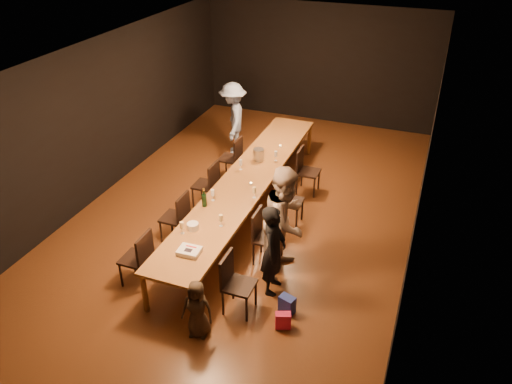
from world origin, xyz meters
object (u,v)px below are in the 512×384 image
(table, at_px, (246,181))
(champagne_bottle, at_px, (204,197))
(woman_birthday, at_px, (273,250))
(chair_left_3, at_px, (230,158))
(chair_right_3, at_px, (308,171))
(chair_right_1, at_px, (268,238))
(chair_left_0, at_px, (136,258))
(birthday_cake, at_px, (189,251))
(chair_left_1, at_px, (174,217))
(chair_right_0, at_px, (239,285))
(plate_stack, at_px, (193,226))
(man_blue, at_px, (233,119))
(ice_bucket, at_px, (259,155))
(chair_right_2, at_px, (290,201))
(child, at_px, (197,309))
(woman_tan, at_px, (286,221))
(chair_left_2, at_px, (205,184))

(table, xyz_separation_m, champagne_bottle, (-0.31, -1.10, 0.22))
(woman_birthday, bearing_deg, chair_left_3, 28.00)
(chair_right_3, bearing_deg, chair_left_3, -90.00)
(chair_right_1, relative_size, chair_left_3, 1.00)
(chair_right_1, height_order, chair_left_0, same)
(woman_birthday, bearing_deg, birthday_cake, 109.63)
(chair_left_1, bearing_deg, chair_right_0, -125.22)
(woman_birthday, relative_size, plate_stack, 8.03)
(chair_right_3, bearing_deg, chair_left_1, -35.31)
(chair_right_0, distance_m, birthday_cake, 0.87)
(man_blue, relative_size, ice_bucket, 7.15)
(chair_right_2, xyz_separation_m, chair_left_0, (-1.70, -2.40, 0.00))
(chair_left_0, distance_m, birthday_cake, 0.96)
(chair_left_1, xyz_separation_m, champagne_bottle, (0.54, 0.10, 0.45))
(chair_right_2, height_order, chair_left_1, same)
(birthday_cake, height_order, champagne_bottle, champagne_bottle)
(chair_right_0, distance_m, child, 0.72)
(chair_left_3, bearing_deg, chair_left_1, -180.00)
(table, relative_size, chair_right_3, 6.45)
(ice_bucket, bearing_deg, chair_right_3, 24.06)
(woman_tan, bearing_deg, chair_left_1, 97.91)
(woman_birthday, height_order, woman_tan, woman_tan)
(chair_right_3, distance_m, woman_birthday, 3.03)
(chair_left_0, distance_m, champagne_bottle, 1.48)
(table, distance_m, chair_left_3, 1.49)
(man_blue, bearing_deg, chair_right_2, 19.55)
(child, relative_size, champagne_bottle, 2.65)
(table, distance_m, chair_right_2, 0.88)
(chair_left_0, relative_size, man_blue, 0.56)
(chair_right_2, bearing_deg, plate_stack, -30.34)
(table, bearing_deg, chair_right_0, -70.50)
(plate_stack, bearing_deg, table, 84.08)
(chair_right_1, relative_size, birthday_cake, 2.81)
(chair_left_3, bearing_deg, man_blue, 19.66)
(chair_right_3, xyz_separation_m, chair_left_3, (-1.70, 0.00, 0.00))
(chair_left_0, xyz_separation_m, plate_stack, (0.67, 0.64, 0.34))
(chair_right_2, distance_m, birthday_cake, 2.48)
(child, height_order, champagne_bottle, champagne_bottle)
(man_blue, bearing_deg, champagne_bottle, -6.83)
(chair_right_1, bearing_deg, woman_tan, 79.19)
(chair_right_2, bearing_deg, chair_left_1, -54.78)
(chair_left_0, xyz_separation_m, chair_left_3, (0.00, 3.60, 0.00))
(chair_right_2, distance_m, man_blue, 3.19)
(chair_left_3, bearing_deg, chair_left_0, -180.00)
(chair_left_2, distance_m, chair_left_3, 1.20)
(chair_left_1, bearing_deg, chair_right_1, -90.00)
(chair_right_2, bearing_deg, chair_right_3, 180.00)
(chair_left_3, height_order, champagne_bottle, champagne_bottle)
(champagne_bottle, bearing_deg, woman_tan, -6.30)
(chair_right_3, distance_m, man_blue, 2.44)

